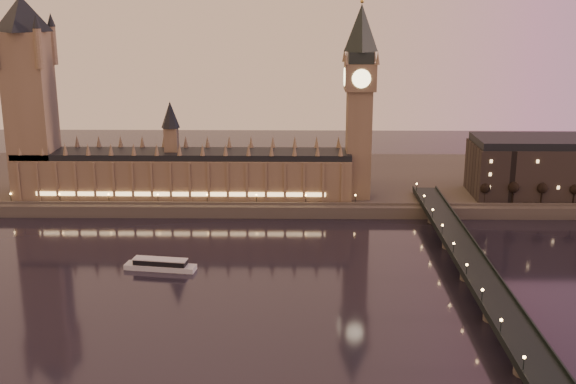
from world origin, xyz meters
TOP-DOWN VIEW (x-y plane):
  - ground at (0.00, 0.00)m, footprint 700.00×700.00m
  - far_embankment at (30.00, 165.00)m, footprint 560.00×130.00m
  - palace_of_westminster at (-40.12, 120.99)m, footprint 180.00×26.62m
  - victoria_tower at (-120.00, 121.00)m, footprint 31.68×31.68m
  - big_ben at (53.99, 120.99)m, footprint 17.68×17.68m
  - westminster_bridge at (91.61, 0.00)m, footprint 13.20×260.00m
  - bare_tree_0 at (119.72, 109.00)m, footprint 5.10×5.10m
  - bare_tree_1 at (135.69, 109.00)m, footprint 5.10×5.10m
  - bare_tree_2 at (151.66, 109.00)m, footprint 5.10×5.10m
  - bare_tree_3 at (167.64, 109.00)m, footprint 5.10×5.10m
  - cruise_boat_a at (-36.38, 28.19)m, footprint 30.97×10.96m

SIDE VIEW (x-z plane):
  - ground at x=0.00m, z-range 0.00..0.00m
  - cruise_boat_a at x=-36.38m, z-range -0.29..4.56m
  - far_embankment at x=30.00m, z-range 0.00..6.00m
  - westminster_bridge at x=91.61m, z-range -2.13..13.17m
  - bare_tree_0 at x=119.72m, z-range 8.53..18.90m
  - bare_tree_1 at x=135.69m, z-range 8.53..18.90m
  - bare_tree_2 at x=151.66m, z-range 8.53..18.90m
  - bare_tree_3 at x=167.64m, z-range 8.53..18.90m
  - palace_of_westminster at x=-40.12m, z-range -4.29..47.71m
  - big_ben at x=53.99m, z-range 11.95..115.95m
  - victoria_tower at x=-120.00m, z-range 6.79..124.79m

